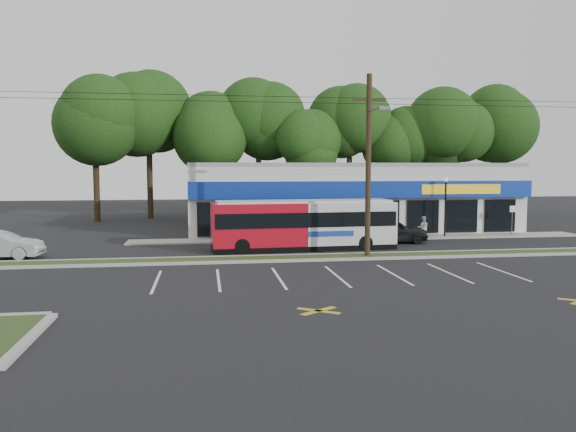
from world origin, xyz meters
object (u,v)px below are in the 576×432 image
(metrobus, at_px, (304,223))
(pedestrian_b, at_px, (423,228))
(sign_post, at_px, (512,215))
(pedestrian_a, at_px, (372,227))
(car_dark, at_px, (389,230))
(utility_pole, at_px, (366,159))
(lamp_post, at_px, (445,200))

(metrobus, xyz_separation_m, pedestrian_b, (8.93, 3.39, -0.78))
(sign_post, distance_m, pedestrian_a, 10.47)
(metrobus, bearing_deg, car_dark, 15.46)
(pedestrian_a, distance_m, pedestrian_b, 3.50)
(utility_pole, height_order, lamp_post, utility_pole)
(lamp_post, distance_m, sign_post, 5.13)
(car_dark, height_order, pedestrian_b, car_dark)
(utility_pole, distance_m, pedestrian_b, 10.38)
(metrobus, relative_size, pedestrian_b, 6.94)
(lamp_post, relative_size, sign_post, 1.91)
(lamp_post, relative_size, pedestrian_a, 2.57)
(lamp_post, xyz_separation_m, sign_post, (5.00, -0.23, -1.12))
(metrobus, height_order, pedestrian_a, metrobus)
(sign_post, relative_size, pedestrian_a, 1.34)
(sign_post, xyz_separation_m, metrobus, (-15.93, -4.07, 0.03))
(lamp_post, bearing_deg, metrobus, -158.53)
(metrobus, height_order, car_dark, metrobus)
(utility_pole, xyz_separation_m, metrobus, (-2.76, 3.57, -3.83))
(metrobus, bearing_deg, lamp_post, 18.48)
(lamp_post, xyz_separation_m, pedestrian_a, (-5.44, -0.30, -1.84))
(utility_pole, height_order, car_dark, utility_pole)
(lamp_post, distance_m, car_dark, 5.69)
(pedestrian_b, bearing_deg, car_dark, 38.04)
(utility_pole, bearing_deg, pedestrian_a, 70.21)
(sign_post, xyz_separation_m, pedestrian_a, (-10.44, -0.07, -0.73))
(sign_post, bearing_deg, pedestrian_b, -174.41)
(utility_pole, relative_size, pedestrian_a, 30.22)
(sign_post, relative_size, pedestrian_b, 1.37)
(metrobus, relative_size, pedestrian_a, 6.80)
(utility_pole, distance_m, metrobus, 5.92)
(lamp_post, height_order, pedestrian_b, lamp_post)
(metrobus, xyz_separation_m, pedestrian_a, (5.49, 4.00, -0.76))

